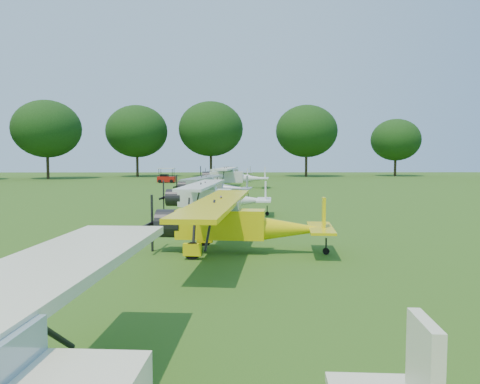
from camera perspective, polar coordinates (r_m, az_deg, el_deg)
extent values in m
plane|color=#255A16|center=(24.33, -4.66, -3.48)|extent=(160.00, 160.00, 0.00)
cylinder|color=#2F2312|center=(87.01, 18.39, 3.08)|extent=(0.44, 0.44, 3.70)
ellipsoid|color=black|center=(87.06, 18.46, 6.05)|extent=(8.63, 8.63, 7.34)
cylinder|color=#2F2312|center=(81.28, 8.07, 3.47)|extent=(0.44, 0.44, 4.51)
ellipsoid|color=black|center=(81.40, 8.11, 7.35)|extent=(10.52, 10.52, 8.94)
cylinder|color=#2F2312|center=(80.89, -3.56, 3.58)|extent=(0.44, 0.44, 4.74)
ellipsoid|color=black|center=(81.03, -3.58, 7.68)|extent=(11.05, 11.05, 9.39)
cylinder|color=#2F2312|center=(82.25, -12.41, 3.41)|extent=(0.44, 0.44, 4.49)
ellipsoid|color=black|center=(82.36, -12.47, 7.23)|extent=(10.47, 10.47, 8.90)
cylinder|color=#2F2312|center=(77.96, -22.39, 3.14)|extent=(0.44, 0.44, 4.44)
ellipsoid|color=black|center=(78.08, -22.50, 7.12)|extent=(10.36, 10.36, 8.80)
cube|color=yellow|center=(16.01, -2.38, -3.92)|extent=(3.09, 1.22, 0.99)
cone|color=yellow|center=(15.89, 6.75, -4.52)|extent=(2.71, 1.13, 0.85)
cube|color=#8CA5B2|center=(15.96, -2.72, -2.08)|extent=(1.59, 1.02, 0.52)
cylinder|color=black|center=(16.35, -8.61, -3.80)|extent=(0.95, 1.06, 0.98)
cube|color=black|center=(16.50, -10.67, -3.75)|extent=(0.07, 0.12, 1.97)
cube|color=yellow|center=(15.93, -2.72, -1.24)|extent=(2.45, 10.05, 0.13)
cube|color=yellow|center=(15.88, 10.16, -2.85)|extent=(0.15, 0.52, 1.22)
cube|color=yellow|center=(15.93, 9.80, -4.36)|extent=(1.08, 2.70, 0.08)
cylinder|color=black|center=(15.11, -5.83, -7.14)|extent=(0.58, 0.21, 0.56)
cylinder|color=black|center=(17.38, -4.31, -5.63)|extent=(0.58, 0.21, 0.56)
cylinder|color=black|center=(16.08, 10.44, -7.11)|extent=(0.23, 0.10, 0.23)
cube|color=white|center=(26.56, -4.32, -0.71)|extent=(3.05, 1.15, 0.98)
cone|color=white|center=(26.31, 1.10, -1.05)|extent=(2.67, 1.07, 0.84)
cube|color=#8CA5B2|center=(26.53, -4.52, 0.39)|extent=(1.56, 0.99, 0.51)
cylinder|color=black|center=(26.88, -8.05, -0.68)|extent=(0.92, 1.04, 0.97)
cube|color=black|center=(27.02, -9.30, -0.67)|extent=(0.07, 0.12, 1.95)
cube|color=white|center=(26.52, -4.52, 0.90)|extent=(2.24, 9.95, 0.13)
cube|color=white|center=(26.24, 3.13, -0.05)|extent=(0.14, 0.52, 1.21)
cube|color=white|center=(26.28, 2.93, -0.96)|extent=(1.03, 2.67, 0.08)
cylinder|color=black|center=(25.61, -6.35, -2.47)|extent=(0.57, 0.20, 0.56)
cylinder|color=black|center=(27.89, -5.46, -1.92)|extent=(0.57, 0.20, 0.56)
cylinder|color=black|center=(26.35, 3.33, -2.63)|extent=(0.23, 0.09, 0.22)
cube|color=#B6B6BA|center=(36.91, -4.28, 0.63)|extent=(3.00, 1.32, 0.95)
cone|color=#B6B6BA|center=(36.46, -0.53, 0.38)|extent=(2.63, 1.22, 0.81)
cube|color=#8CA5B2|center=(36.91, -4.42, 1.40)|extent=(1.56, 1.06, 0.50)
cylinder|color=black|center=(37.33, -6.85, 0.65)|extent=(0.96, 1.06, 0.94)
cube|color=black|center=(37.49, -7.72, 0.66)|extent=(0.07, 0.12, 1.90)
cube|color=#B6B6BA|center=(36.90, -4.42, 1.75)|extent=(2.87, 9.67, 0.13)
cube|color=#B6B6BA|center=(36.30, 0.88, 1.08)|extent=(0.17, 0.51, 1.18)
cube|color=#B6B6BA|center=(36.34, 0.73, 0.44)|extent=(1.18, 2.62, 0.08)
cylinder|color=black|center=(36.04, -5.79, -0.55)|extent=(0.56, 0.23, 0.54)
cylinder|color=black|center=(38.23, -4.95, -0.27)|extent=(0.56, 0.23, 0.54)
cylinder|color=black|center=(36.37, 1.02, -0.74)|extent=(0.23, 0.11, 0.22)
cube|color=white|center=(50.34, -1.63, 1.84)|extent=(3.65, 1.41, 1.17)
cone|color=white|center=(50.10, 1.79, 1.64)|extent=(3.20, 1.31, 1.00)
cube|color=#8CA5B2|center=(50.33, -1.76, 2.54)|extent=(1.88, 1.20, 0.61)
cylinder|color=black|center=(50.62, -4.01, 1.85)|extent=(1.11, 1.25, 1.16)
cube|color=black|center=(50.74, -4.82, 1.85)|extent=(0.08, 0.14, 2.34)
cube|color=white|center=(50.32, -1.76, 2.86)|extent=(2.80, 11.90, 0.16)
cube|color=white|center=(50.03, 3.06, 2.27)|extent=(0.17, 0.62, 1.45)
cube|color=white|center=(50.05, 2.93, 1.70)|extent=(1.26, 3.20, 0.10)
cylinder|color=black|center=(49.11, -2.84, 0.80)|extent=(0.68, 0.24, 0.67)
cylinder|color=black|center=(51.87, -2.43, 0.99)|extent=(0.68, 0.24, 0.67)
cylinder|color=black|center=(50.09, 3.18, 0.64)|extent=(0.27, 0.12, 0.27)
cube|color=white|center=(62.63, -2.13, 2.10)|extent=(2.91, 0.97, 0.94)
cone|color=white|center=(62.73, 0.09, 1.98)|extent=(2.55, 0.91, 0.81)
cube|color=#8CA5B2|center=(62.61, -2.21, 2.55)|extent=(1.47, 0.88, 0.49)
cylinder|color=black|center=(62.62, -3.69, 2.09)|extent=(0.84, 0.97, 0.93)
cube|color=black|center=(62.63, -4.22, 2.09)|extent=(0.06, 0.11, 1.89)
cube|color=white|center=(62.60, -2.21, 2.76)|extent=(1.68, 9.56, 0.13)
cube|color=white|center=(62.77, 0.91, 2.39)|extent=(0.11, 0.50, 1.17)
cube|color=white|center=(62.78, 0.83, 2.03)|extent=(0.86, 2.54, 0.08)
cylinder|color=black|center=(61.53, -2.77, 1.43)|extent=(0.54, 0.17, 0.54)
cylinder|color=black|center=(63.77, -2.79, 1.53)|extent=(0.54, 0.17, 0.54)
cylinder|color=black|center=(62.82, 0.99, 1.35)|extent=(0.22, 0.08, 0.22)
cube|color=#B6B6BA|center=(74.25, -1.37, 2.45)|extent=(2.96, 0.96, 0.96)
cone|color=#B6B6BA|center=(74.35, 0.55, 2.35)|extent=(2.60, 0.90, 0.83)
cube|color=#8CA5B2|center=(74.23, -1.44, 2.84)|extent=(1.49, 0.89, 0.51)
cylinder|color=black|center=(74.23, -2.72, 2.45)|extent=(0.85, 0.98, 0.96)
cube|color=black|center=(74.24, -3.18, 2.44)|extent=(0.06, 0.11, 1.93)
cube|color=#B6B6BA|center=(74.23, -1.44, 3.02)|extent=(1.61, 9.77, 0.13)
cube|color=#B6B6BA|center=(74.39, 1.25, 2.70)|extent=(0.11, 0.51, 1.19)
cube|color=#B6B6BA|center=(74.40, 1.18, 2.38)|extent=(0.85, 2.59, 0.08)
cylinder|color=black|center=(73.11, -1.92, 1.88)|extent=(0.56, 0.16, 0.55)
cylinder|color=black|center=(75.41, -1.94, 1.95)|extent=(0.56, 0.16, 0.55)
cylinder|color=black|center=(74.44, 1.32, 1.80)|extent=(0.22, 0.08, 0.22)
cube|color=#A4140B|center=(61.27, -8.94, 1.55)|extent=(2.34, 1.41, 0.72)
cube|color=black|center=(61.32, -9.22, 1.94)|extent=(1.01, 1.20, 0.46)
cube|color=white|center=(61.22, -8.95, 2.87)|extent=(2.25, 1.50, 0.08)
cylinder|color=black|center=(60.83, -9.77, 1.30)|extent=(0.46, 0.18, 0.45)
cylinder|color=black|center=(62.07, -9.50, 1.36)|extent=(0.46, 0.18, 0.45)
cylinder|color=black|center=(60.50, -8.36, 1.30)|extent=(0.46, 0.18, 0.45)
cylinder|color=black|center=(61.74, -8.11, 1.36)|extent=(0.46, 0.18, 0.45)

